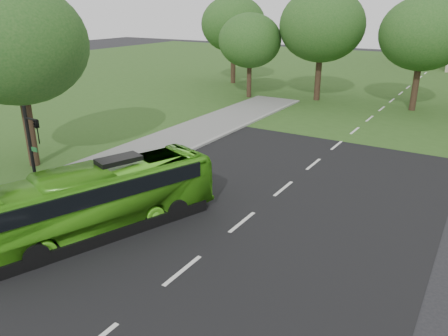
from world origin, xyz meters
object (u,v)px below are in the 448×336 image
at_px(tree_park_b, 322,25).
at_px(bus, 99,199).
at_px(tree_park_a, 250,41).
at_px(tree_park_f, 233,24).
at_px(traffic_light, 34,155).
at_px(tree_park_c, 423,34).
at_px(tree_side_near, 16,44).

bearing_deg(tree_park_b, bus, -86.65).
distance_m(tree_park_a, tree_park_b, 6.45).
relative_size(tree_park_f, bus, 0.99).
bearing_deg(bus, tree_park_a, 125.94).
xyz_separation_m(bus, traffic_light, (-2.71, -0.60, 1.46)).
bearing_deg(tree_park_a, tree_park_f, 131.18).
distance_m(tree_park_c, tree_park_f, 19.86).
height_order(tree_park_a, tree_park_b, tree_park_b).
bearing_deg(tree_park_f, tree_park_b, -19.65).
distance_m(tree_park_f, bus, 34.85).
height_order(tree_park_a, tree_side_near, tree_side_near).
bearing_deg(tree_park_b, tree_park_a, -161.02).
height_order(tree_park_b, tree_side_near, tree_park_b).
distance_m(tree_park_b, tree_side_near, 25.63).
relative_size(tree_park_c, tree_park_f, 0.97).
height_order(tree_park_a, tree_park_f, tree_park_f).
bearing_deg(tree_side_near, traffic_light, -33.54).
bearing_deg(bus, tree_side_near, 178.59).
relative_size(tree_park_b, tree_park_f, 1.05).
relative_size(tree_park_a, tree_park_b, 0.78).
bearing_deg(traffic_light, tree_park_f, 117.47).
xyz_separation_m(tree_park_a, tree_side_near, (-1.00, -22.62, 1.22)).
distance_m(tree_park_b, tree_park_c, 8.24).
bearing_deg(tree_side_near, tree_park_a, 87.47).
relative_size(tree_park_b, bus, 1.04).
bearing_deg(bus, tree_park_c, 96.45).
bearing_deg(tree_park_c, tree_park_a, -170.95).
distance_m(bus, traffic_light, 3.13).
height_order(tree_park_c, tree_side_near, tree_side_near).
relative_size(tree_park_b, traffic_light, 2.07).
xyz_separation_m(tree_park_a, tree_park_b, (5.96, 2.05, 1.38)).
bearing_deg(bus, tree_park_b, 112.96).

